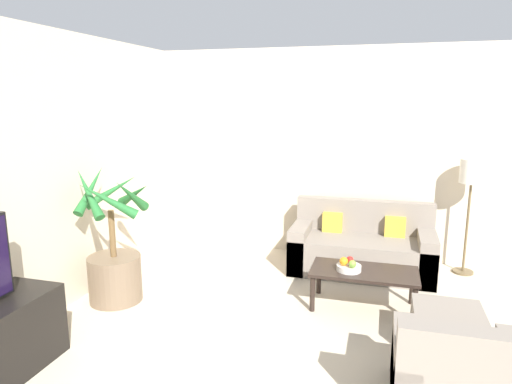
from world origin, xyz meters
The scene contains 11 objects.
wall_back centered at (0.00, 6.22, 1.35)m, with size 8.45×0.06×2.70m.
potted_palm centered at (-3.03, 4.12, 0.43)m, with size 0.80×0.81×1.41m.
sofa_loveseat centered at (-0.64, 5.66, 0.28)m, with size 1.66×0.79×0.83m.
floor_lamp centered at (0.55, 5.94, 1.14)m, with size 0.27×0.27×1.38m.
coffee_table centered at (-0.56, 4.66, 0.34)m, with size 1.04×0.53×0.39m.
fruit_bowl centered at (-0.71, 4.60, 0.42)m, with size 0.24×0.24×0.06m.
apple_red centered at (-0.71, 4.66, 0.49)m, with size 0.07×0.07×0.07m.
apple_green centered at (-0.67, 4.54, 0.49)m, with size 0.08×0.08×0.08m.
orange_fruit centered at (-0.76, 4.58, 0.49)m, with size 0.09×0.09×0.09m.
armchair centered at (0.13, 3.17, 0.25)m, with size 0.86×0.81×0.77m.
ottoman centered at (0.15, 4.04, 0.18)m, with size 0.55×0.51×0.37m.
Camera 1 is at (-0.42, 0.27, 2.06)m, focal length 32.00 mm.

